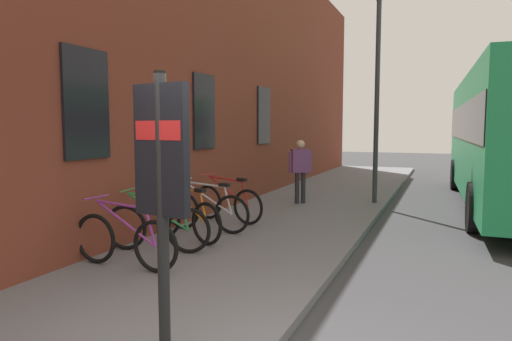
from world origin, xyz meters
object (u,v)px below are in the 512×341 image
(bicycle_mid_rack, at_px, (157,227))
(pedestrian_near_bus, at_px, (300,165))
(bicycle_by_door, at_px, (125,240))
(bicycle_leaning_wall, at_px, (228,203))
(bicycle_under_window, at_px, (207,211))
(bicycle_beside_lamp, at_px, (186,218))
(street_lamp, at_px, (377,79))
(transit_info_sign, at_px, (162,168))

(bicycle_mid_rack, height_order, pedestrian_near_bus, pedestrian_near_bus)
(bicycle_by_door, bearing_deg, bicycle_leaning_wall, 1.03)
(bicycle_mid_rack, xyz_separation_m, bicycle_under_window, (1.53, -0.05, 0.00))
(bicycle_by_door, bearing_deg, bicycle_mid_rack, 5.37)
(bicycle_beside_lamp, relative_size, pedestrian_near_bus, 1.04)
(pedestrian_near_bus, bearing_deg, bicycle_mid_rack, 172.23)
(bicycle_under_window, height_order, pedestrian_near_bus, pedestrian_near_bus)
(bicycle_by_door, bearing_deg, pedestrian_near_bus, -5.90)
(bicycle_leaning_wall, height_order, pedestrian_near_bus, pedestrian_near_bus)
(bicycle_by_door, xyz_separation_m, bicycle_under_window, (2.42, 0.03, 0.00))
(bicycle_leaning_wall, bearing_deg, bicycle_mid_rack, 179.47)
(bicycle_leaning_wall, distance_m, street_lamp, 5.20)
(bicycle_by_door, xyz_separation_m, bicycle_beside_lamp, (1.70, 0.05, 0.00))
(bicycle_under_window, bearing_deg, bicycle_beside_lamp, 178.75)
(bicycle_by_door, xyz_separation_m, transit_info_sign, (-1.81, -1.85, 1.21))
(bicycle_mid_rack, height_order, street_lamp, street_lamp)
(transit_info_sign, bearing_deg, bicycle_leaning_wall, 20.32)
(bicycle_by_door, relative_size, street_lamp, 0.33)
(bicycle_under_window, relative_size, transit_info_sign, 0.74)
(bicycle_under_window, bearing_deg, street_lamp, -27.80)
(bicycle_by_door, relative_size, pedestrian_near_bus, 1.09)
(transit_info_sign, height_order, street_lamp, street_lamp)
(bicycle_by_door, xyz_separation_m, bicycle_leaning_wall, (3.36, 0.06, 0.00))
(bicycle_beside_lamp, height_order, bicycle_leaning_wall, same)
(bicycle_beside_lamp, xyz_separation_m, street_lamp, (5.31, -2.44, 2.78))
(bicycle_leaning_wall, bearing_deg, bicycle_under_window, -178.15)
(pedestrian_near_bus, xyz_separation_m, street_lamp, (0.85, -1.75, 2.17))
(bicycle_by_door, height_order, bicycle_mid_rack, same)
(bicycle_mid_rack, relative_size, bicycle_leaning_wall, 1.01)
(bicycle_under_window, distance_m, street_lamp, 5.88)
(bicycle_by_door, xyz_separation_m, bicycle_mid_rack, (0.88, 0.08, 0.00))
(transit_info_sign, bearing_deg, bicycle_beside_lamp, 28.42)
(bicycle_by_door, distance_m, bicycle_beside_lamp, 1.70)
(bicycle_mid_rack, height_order, bicycle_beside_lamp, same)
(bicycle_by_door, bearing_deg, bicycle_under_window, 0.71)
(bicycle_leaning_wall, height_order, transit_info_sign, transit_info_sign)
(bicycle_beside_lamp, distance_m, street_lamp, 6.47)
(bicycle_by_door, xyz_separation_m, street_lamp, (7.01, -2.39, 2.78))
(transit_info_sign, bearing_deg, bicycle_under_window, 24.01)
(pedestrian_near_bus, bearing_deg, bicycle_by_door, 174.10)
(bicycle_mid_rack, distance_m, transit_info_sign, 3.53)
(bicycle_mid_rack, distance_m, bicycle_leaning_wall, 2.48)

